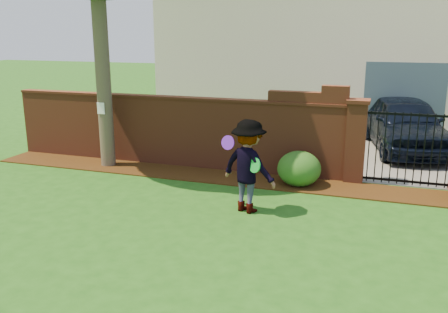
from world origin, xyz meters
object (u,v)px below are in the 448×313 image
(frisbee_green, at_px, (254,165))
(man, at_px, (247,167))
(car, at_px, (408,125))
(frisbee_purple, at_px, (228,143))

(frisbee_green, bearing_deg, man, 135.54)
(car, distance_m, man, 6.56)
(frisbee_purple, distance_m, frisbee_green, 0.67)
(car, relative_size, frisbee_purple, 16.83)
(frisbee_green, bearing_deg, frisbee_purple, 164.37)
(car, relative_size, frisbee_green, 15.80)
(car, bearing_deg, frisbee_purple, -131.15)
(car, distance_m, frisbee_green, 6.65)
(frisbee_purple, relative_size, frisbee_green, 0.94)
(car, height_order, man, man)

